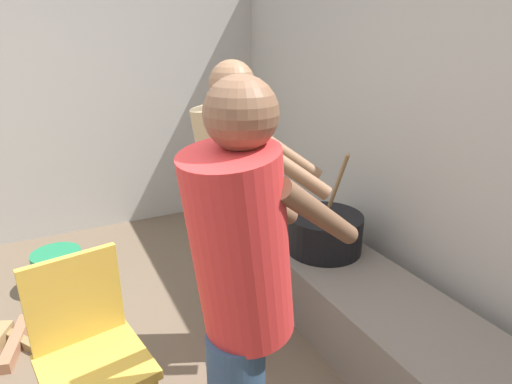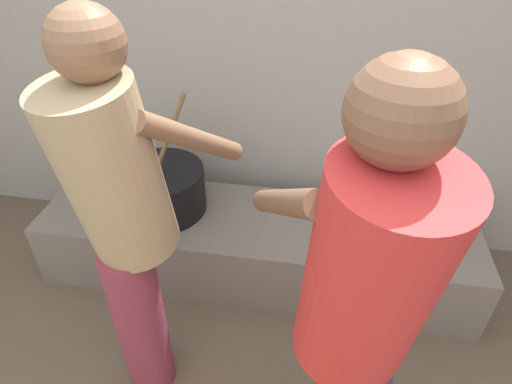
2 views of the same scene
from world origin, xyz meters
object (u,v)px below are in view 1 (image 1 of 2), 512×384
at_px(cooking_pot_main, 324,232).
at_px(cook_in_tan_shirt, 233,201).
at_px(cook_in_red_shirt, 242,294).
at_px(chair_yellow, 89,351).
at_px(bucket_green_plastic, 59,270).

height_order(cooking_pot_main, cook_in_tan_shirt, cook_in_tan_shirt).
height_order(cook_in_red_shirt, chair_yellow, cook_in_red_shirt).
distance_m(cook_in_red_shirt, bucket_green_plastic, 2.15).
distance_m(chair_yellow, bucket_green_plastic, 1.48).
bearing_deg(chair_yellow, bucket_green_plastic, -176.45).
bearing_deg(bucket_green_plastic, chair_yellow, 3.55).
height_order(cook_in_red_shirt, bucket_green_plastic, cook_in_red_shirt).
bearing_deg(cook_in_tan_shirt, cook_in_red_shirt, -21.71).
bearing_deg(cook_in_red_shirt, cook_in_tan_shirt, 158.29).
xyz_separation_m(cook_in_red_shirt, bucket_green_plastic, (-1.93, -0.55, -0.78)).
height_order(cook_in_tan_shirt, cook_in_red_shirt, cook_in_red_shirt).
distance_m(cooking_pot_main, chair_yellow, 1.56).
bearing_deg(chair_yellow, cook_in_red_shirt, 43.28).
relative_size(cooking_pot_main, bucket_green_plastic, 2.09).
relative_size(cooking_pot_main, chair_yellow, 0.79).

